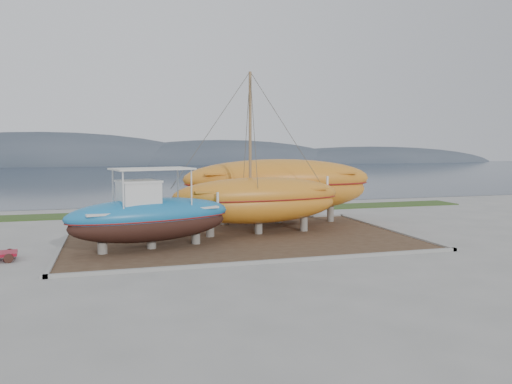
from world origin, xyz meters
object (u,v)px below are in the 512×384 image
object	(u,v)px
blue_caique	(151,209)
orange_bare_hull	(278,192)
orange_sailboat	(259,154)
white_dinghy	(129,224)

from	to	relation	value
blue_caique	orange_bare_hull	distance (m)	10.43
orange_sailboat	orange_bare_hull	bearing A→B (deg)	52.65
white_dinghy	orange_sailboat	bearing A→B (deg)	-23.37
blue_caique	orange_bare_hull	bearing A→B (deg)	20.58
blue_caique	orange_sailboat	size ratio (longest dim) A/B	0.83
white_dinghy	orange_bare_hull	bearing A→B (deg)	-0.15
orange_bare_hull	blue_caique	bearing A→B (deg)	-139.65
white_dinghy	orange_bare_hull	xyz separation A→B (m)	(9.43, 2.37, 1.32)
orange_sailboat	white_dinghy	bearing A→B (deg)	167.55
blue_caique	orange_sailboat	world-z (taller)	orange_sailboat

